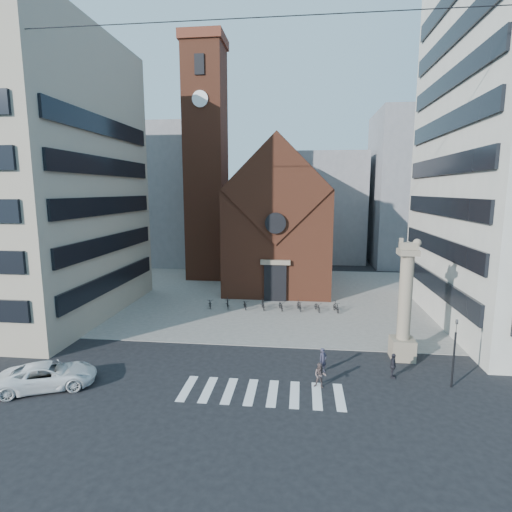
# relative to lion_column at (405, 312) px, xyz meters

# --- Properties ---
(ground) EXTENTS (120.00, 120.00, 0.00)m
(ground) POSITION_rel_lion_column_xyz_m (-10.01, -3.00, -3.46)
(ground) COLOR black
(ground) RESTS_ON ground
(piazza) EXTENTS (46.00, 30.00, 0.05)m
(piazza) POSITION_rel_lion_column_xyz_m (-10.01, 16.00, -3.43)
(piazza) COLOR gray
(piazza) RESTS_ON ground
(zebra_crossing) EXTENTS (10.20, 3.20, 0.01)m
(zebra_crossing) POSITION_rel_lion_column_xyz_m (-9.46, -6.00, -3.45)
(zebra_crossing) COLOR white
(zebra_crossing) RESTS_ON ground
(church) EXTENTS (12.00, 16.65, 18.00)m
(church) POSITION_rel_lion_column_xyz_m (-10.01, 22.04, 4.53)
(church) COLOR brown
(church) RESTS_ON ground
(campanile) EXTENTS (5.50, 5.50, 31.20)m
(campanile) POSITION_rel_lion_column_xyz_m (-20.01, 25.00, 12.28)
(campanile) COLOR brown
(campanile) RESTS_ON ground
(building_left) EXTENTS (18.00, 20.00, 26.00)m
(building_left) POSITION_rel_lion_column_xyz_m (-34.01, 7.00, 9.54)
(building_left) COLOR gray
(building_left) RESTS_ON ground
(bg_block_left) EXTENTS (16.00, 14.00, 22.00)m
(bg_block_left) POSITION_rel_lion_column_xyz_m (-30.01, 37.00, 7.54)
(bg_block_left) COLOR gray
(bg_block_left) RESTS_ON ground
(bg_block_mid) EXTENTS (14.00, 12.00, 18.00)m
(bg_block_mid) POSITION_rel_lion_column_xyz_m (-4.01, 42.00, 5.54)
(bg_block_mid) COLOR gray
(bg_block_mid) RESTS_ON ground
(bg_block_right) EXTENTS (16.00, 14.00, 24.00)m
(bg_block_right) POSITION_rel_lion_column_xyz_m (11.99, 39.00, 8.54)
(bg_block_right) COLOR gray
(bg_block_right) RESTS_ON ground
(lion_column) EXTENTS (1.63, 1.60, 8.68)m
(lion_column) POSITION_rel_lion_column_xyz_m (0.00, 0.00, 0.00)
(lion_column) COLOR gray
(lion_column) RESTS_ON ground
(traffic_light) EXTENTS (0.13, 0.16, 4.30)m
(traffic_light) POSITION_rel_lion_column_xyz_m (1.99, -4.00, -1.17)
(traffic_light) COLOR black
(traffic_light) RESTS_ON ground
(white_car) EXTENTS (6.06, 4.51, 1.53)m
(white_car) POSITION_rel_lion_column_xyz_m (-22.44, -6.84, -2.69)
(white_car) COLOR white
(white_car) RESTS_ON ground
(pedestrian_0) EXTENTS (0.71, 0.68, 1.64)m
(pedestrian_0) POSITION_rel_lion_column_xyz_m (-5.73, -2.82, -2.64)
(pedestrian_0) COLOR #322F41
(pedestrian_0) RESTS_ON ground
(pedestrian_1) EXTENTS (0.86, 0.73, 1.56)m
(pedestrian_1) POSITION_rel_lion_column_xyz_m (-6.00, -4.95, -2.68)
(pedestrian_1) COLOR #544543
(pedestrian_1) RESTS_ON ground
(pedestrian_2) EXTENTS (0.52, 1.00, 1.63)m
(pedestrian_2) POSITION_rel_lion_column_xyz_m (-1.32, -3.14, -2.64)
(pedestrian_2) COLOR #232229
(pedestrian_2) RESTS_ON ground
(scooter_0) EXTENTS (1.02, 1.84, 0.91)m
(scooter_0) POSITION_rel_lion_column_xyz_m (-16.44, 10.63, -2.95)
(scooter_0) COLOR black
(scooter_0) RESTS_ON piazza
(scooter_1) EXTENTS (0.88, 1.75, 1.01)m
(scooter_1) POSITION_rel_lion_column_xyz_m (-14.63, 10.63, -2.90)
(scooter_1) COLOR black
(scooter_1) RESTS_ON piazza
(scooter_2) EXTENTS (1.02, 1.84, 0.91)m
(scooter_2) POSITION_rel_lion_column_xyz_m (-12.82, 10.63, -2.95)
(scooter_2) COLOR black
(scooter_2) RESTS_ON piazza
(scooter_3) EXTENTS (0.88, 1.75, 1.01)m
(scooter_3) POSITION_rel_lion_column_xyz_m (-11.01, 10.63, -2.90)
(scooter_3) COLOR black
(scooter_3) RESTS_ON piazza
(scooter_4) EXTENTS (1.02, 1.84, 0.91)m
(scooter_4) POSITION_rel_lion_column_xyz_m (-9.20, 10.63, -2.95)
(scooter_4) COLOR black
(scooter_4) RESTS_ON piazza
(scooter_5) EXTENTS (0.88, 1.75, 1.01)m
(scooter_5) POSITION_rel_lion_column_xyz_m (-7.39, 10.63, -2.90)
(scooter_5) COLOR black
(scooter_5) RESTS_ON piazza
(scooter_6) EXTENTS (1.02, 1.84, 0.91)m
(scooter_6) POSITION_rel_lion_column_xyz_m (-5.58, 10.63, -2.95)
(scooter_6) COLOR black
(scooter_6) RESTS_ON piazza
(scooter_7) EXTENTS (0.88, 1.75, 1.01)m
(scooter_7) POSITION_rel_lion_column_xyz_m (-3.78, 10.63, -2.90)
(scooter_7) COLOR black
(scooter_7) RESTS_ON piazza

